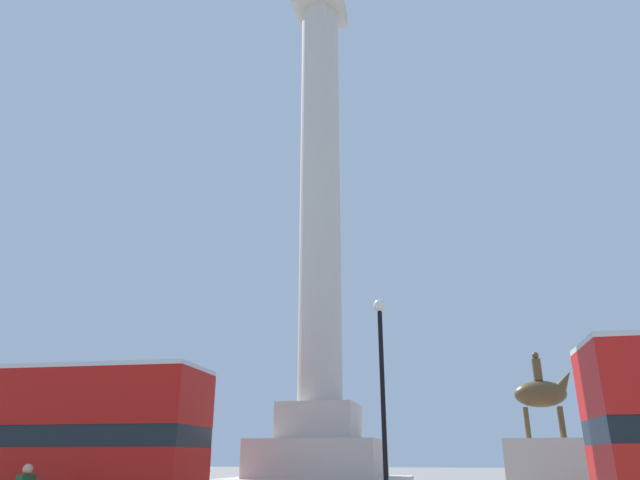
% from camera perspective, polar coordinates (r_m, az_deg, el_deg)
% --- Properties ---
extents(monument_column, '(6.02, 6.02, 23.23)m').
position_cam_1_polar(monument_column, '(21.81, 0.00, -9.12)').
color(monument_column, beige).
rests_on(monument_column, ground_plane).
extents(bus_b, '(11.43, 3.34, 4.28)m').
position_cam_1_polar(bus_b, '(19.36, -28.84, -17.03)').
color(bus_b, '#B7140F').
rests_on(bus_b, ground_plane).
extents(equestrian_statue, '(3.56, 2.70, 5.98)m').
position_cam_1_polar(equestrian_statue, '(25.52, 22.01, -20.01)').
color(equestrian_statue, beige).
rests_on(equestrian_statue, ground_plane).
extents(street_lamp, '(0.38, 0.38, 6.45)m').
position_cam_1_polar(street_lamp, '(17.35, 6.33, -15.91)').
color(street_lamp, black).
rests_on(street_lamp, ground_plane).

